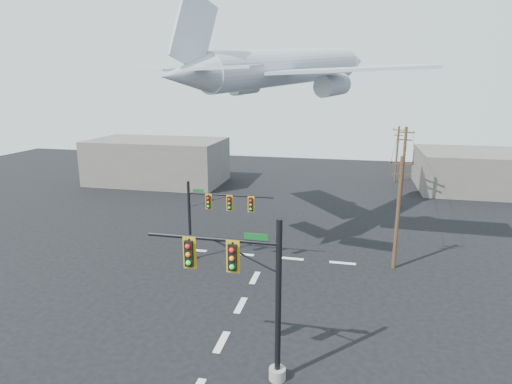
% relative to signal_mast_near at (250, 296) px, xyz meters
% --- Properties ---
extents(ground, '(120.00, 120.00, 0.00)m').
position_rel_signal_mast_near_xyz_m(ground, '(-2.12, 2.30, -4.12)').
color(ground, black).
rests_on(ground, ground).
extents(lane_markings, '(14.00, 21.20, 0.01)m').
position_rel_signal_mast_near_xyz_m(lane_markings, '(-2.12, 7.63, -4.11)').
color(lane_markings, silver).
rests_on(lane_markings, ground).
extents(signal_mast_near, '(6.44, 0.86, 7.79)m').
position_rel_signal_mast_near_xyz_m(signal_mast_near, '(0.00, 0.00, 0.00)').
color(signal_mast_near, gray).
rests_on(signal_mast_near, ground).
extents(signal_mast_far, '(6.83, 0.69, 6.26)m').
position_rel_signal_mast_near_xyz_m(signal_mast_far, '(-6.10, 12.44, -0.55)').
color(signal_mast_far, gray).
rests_on(signal_mast_far, ground).
extents(utility_pole_a, '(1.68, 0.46, 8.45)m').
position_rel_signal_mast_near_xyz_m(utility_pole_a, '(7.61, 14.20, 0.30)').
color(utility_pole_a, '#48321F').
rests_on(utility_pole_a, ground).
extents(utility_pole_b, '(1.75, 0.67, 8.93)m').
position_rel_signal_mast_near_xyz_m(utility_pole_b, '(9.74, 31.65, 0.55)').
color(utility_pole_b, '#48321F').
rests_on(utility_pole_b, ground).
extents(utility_pole_c, '(1.58, 0.52, 7.84)m').
position_rel_signal_mast_near_xyz_m(utility_pole_c, '(10.29, 44.62, -0.02)').
color(utility_pole_c, '#48321F').
rests_on(utility_pole_c, ground).
extents(power_lines, '(4.17, 30.42, 0.32)m').
position_rel_signal_mast_near_xyz_m(power_lines, '(9.24, 29.39, 3.81)').
color(power_lines, black).
extents(airliner, '(22.44, 24.54, 6.92)m').
position_rel_signal_mast_near_xyz_m(airliner, '(-1.43, 19.35, 10.52)').
color(airliner, '#ABB1B7').
extents(building_left, '(18.00, 10.00, 6.00)m').
position_rel_signal_mast_near_xyz_m(building_left, '(-22.12, 37.30, -1.12)').
color(building_left, '#605D55').
rests_on(building_left, ground).
extents(building_right, '(14.00, 12.00, 5.00)m').
position_rel_signal_mast_near_xyz_m(building_right, '(19.88, 42.30, -1.62)').
color(building_right, '#605D55').
rests_on(building_right, ground).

